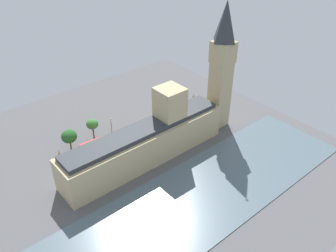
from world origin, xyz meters
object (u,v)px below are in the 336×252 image
Objects in this scene: double_decker_bus_kerbside at (94,146)px; car_white_far_end at (73,165)px; plane_tree_trailing at (69,136)px; parliament_building at (149,140)px; pedestrian_under_trees at (115,154)px; car_silver_near_tower at (170,122)px; double_decker_bus_leading at (142,126)px; clock_tower at (222,65)px; pedestrian_opposite_hall at (101,159)px; car_black_by_river_gate at (123,141)px; plane_tree_midblock at (92,124)px; street_lamp_slot_10 at (111,122)px; pedestrian_corner at (156,134)px.

double_decker_bus_kerbside reaches higher than car_white_far_end.
parliament_building is at bearing -140.06° from plane_tree_trailing.
pedestrian_under_trees is (-4.25, -15.30, -0.20)m from car_white_far_end.
double_decker_bus_leading reaches higher than car_silver_near_tower.
parliament_building is at bearing 89.77° from clock_tower.
double_decker_bus_kerbside is 6.60× the size of pedestrian_opposite_hall.
double_decker_bus_kerbside is at bearing 89.00° from car_silver_near_tower.
car_black_by_river_gate is 0.58× the size of plane_tree_trailing.
double_decker_bus_leading is 1.23× the size of plane_tree_midblock.
plane_tree_midblock is at bearing 87.09° from street_lamp_slot_10.
car_white_far_end reaches higher than pedestrian_corner.
plane_tree_midblock is (14.98, -5.67, 5.83)m from pedestrian_opposite_hall.
pedestrian_corner is (9.98, -10.75, -7.27)m from parliament_building.
car_white_far_end is at bearing -68.09° from double_decker_bus_kerbside.
car_silver_near_tower is 45.57m from car_white_far_end.
pedestrian_opposite_hall is at bearing 111.51° from pedestrian_corner.
plane_tree_midblock reaches higher than street_lamp_slot_10.
parliament_building is at bearing -116.12° from car_white_far_end.
car_black_by_river_gate is 13.96m from pedestrian_corner.
street_lamp_slot_10 reaches higher than car_black_by_river_gate.
clock_tower reaches higher than car_silver_near_tower.
pedestrian_under_trees is at bearing 46.00° from parliament_building.
car_silver_near_tower is at bearing -88.60° from car_white_far_end.
double_decker_bus_kerbside is at bearing 40.51° from parliament_building.
plane_tree_trailing is at bearing -136.02° from double_decker_bus_kerbside.
double_decker_bus_kerbside reaches higher than pedestrian_under_trees.
pedestrian_opposite_hall is at bearing -108.24° from car_white_far_end.
pedestrian_corner is 0.18× the size of plane_tree_trailing.
plane_tree_trailing is (24.15, 20.23, -2.23)m from parliament_building.
pedestrian_under_trees is (-6.59, 17.76, -1.95)m from double_decker_bus_leading.
car_silver_near_tower is at bearing 88.94° from double_decker_bus_kerbside.
car_silver_near_tower is (12.86, 15.99, -26.59)m from clock_tower.
car_white_far_end is at bearing 156.72° from plane_tree_trailing.
double_decker_bus_kerbside is at bearing -71.08° from car_white_far_end.
clock_tower is 50.85m from street_lamp_slot_10.
pedestrian_under_trees is at bearing 128.25° from car_black_by_river_gate.
street_lamp_slot_10 is (15.23, -8.21, 3.69)m from pedestrian_under_trees.
parliament_building is 29.11m from car_white_far_end.
plane_tree_midblock is (10.64, 7.06, 5.67)m from car_black_by_river_gate.
double_decker_bus_leading is 33.19m from car_white_far_end.
clock_tower is 33.59m from car_silver_near_tower.
double_decker_bus_kerbside is (3.91, 34.94, 1.74)m from car_silver_near_tower.
plane_tree_trailing is (14.17, 30.97, 5.05)m from pedestrian_corner.
parliament_building reaches higher than car_silver_near_tower.
plane_tree_midblock is at bearing -113.21° from double_decker_bus_leading.
car_black_by_river_gate is 13.97m from plane_tree_midblock.
clock_tower is 32.81× the size of pedestrian_opposite_hall.
double_decker_bus_kerbside is 1.71× the size of street_lamp_slot_10.
parliament_building is 6.17× the size of double_decker_bus_kerbside.
pedestrian_under_trees is (-7.42, -4.67, -1.95)m from double_decker_bus_kerbside.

